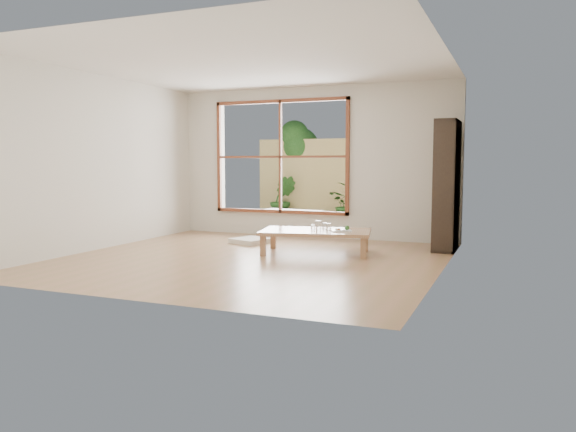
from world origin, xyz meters
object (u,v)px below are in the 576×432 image
Objects in this scene: bookshelf at (447,186)px; low_table at (316,233)px; food_tray at (343,230)px; garden_bench at (293,213)px.

low_table is at bearing -147.39° from bookshelf.
food_tray is (-1.27, -1.09, -0.60)m from bookshelf.
food_tray is 0.27× the size of garden_bench.
bookshelf is 1.78m from food_tray.
bookshelf is 5.92× the size of food_tray.
bookshelf is 1.58× the size of garden_bench.
bookshelf is (1.68, 1.07, 0.66)m from low_table.
garden_bench is at bearing 106.18° from low_table.
garden_bench is (-3.00, 1.37, -0.62)m from bookshelf.
low_table is 2.10m from bookshelf.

